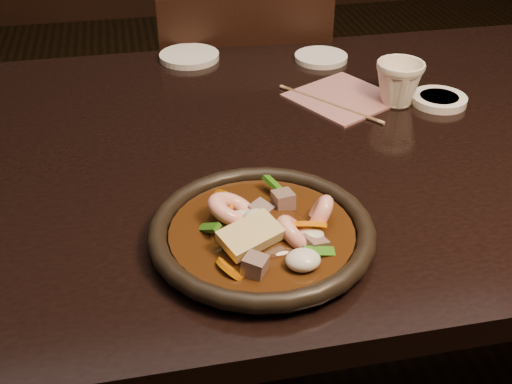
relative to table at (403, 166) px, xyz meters
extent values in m
cube|color=black|center=(0.00, 0.00, 0.06)|extent=(1.60, 0.90, 0.04)
cylinder|color=black|center=(-0.72, 0.37, -0.32)|extent=(0.06, 0.06, 0.71)
cube|color=black|center=(-0.18, 0.63, -0.26)|extent=(0.44, 0.44, 0.04)
cylinder|color=black|center=(0.00, 0.78, -0.48)|extent=(0.03, 0.03, 0.40)
cylinder|color=black|center=(-0.03, 0.46, -0.48)|extent=(0.03, 0.03, 0.40)
cylinder|color=black|center=(-0.33, 0.81, -0.48)|extent=(0.03, 0.03, 0.40)
cylinder|color=black|center=(-0.36, 0.48, -0.48)|extent=(0.03, 0.03, 0.40)
cube|color=black|center=(-0.20, 0.45, -0.03)|extent=(0.39, 0.06, 0.42)
cylinder|color=black|center=(-0.31, -0.26, 0.08)|extent=(0.27, 0.27, 0.01)
torus|color=black|center=(-0.31, -0.26, 0.10)|extent=(0.29, 0.29, 0.03)
cylinder|color=#321909|center=(-0.31, -0.26, 0.09)|extent=(0.24, 0.24, 0.01)
ellipsoid|color=#321909|center=(-0.31, -0.26, 0.09)|extent=(0.13, 0.13, 0.04)
torus|color=#FFB5A1|center=(-0.27, -0.28, 0.10)|extent=(0.06, 0.06, 0.06)
torus|color=#FFB5A1|center=(-0.24, -0.26, 0.10)|extent=(0.06, 0.07, 0.06)
torus|color=#FFB5A1|center=(-0.35, -0.23, 0.11)|extent=(0.07, 0.07, 0.04)
cube|color=#80665D|center=(-0.31, -0.23, 0.10)|extent=(0.04, 0.04, 0.03)
cube|color=#80665D|center=(-0.26, -0.30, 0.10)|extent=(0.04, 0.03, 0.03)
cube|color=#80665D|center=(-0.31, -0.24, 0.10)|extent=(0.03, 0.03, 0.03)
cube|color=#80665D|center=(-0.34, -0.34, 0.11)|extent=(0.04, 0.04, 0.03)
cube|color=#80665D|center=(-0.28, -0.22, 0.11)|extent=(0.03, 0.03, 0.02)
cylinder|color=orange|center=(-0.33, -0.26, 0.10)|extent=(0.06, 0.06, 0.04)
cylinder|color=orange|center=(-0.30, -0.28, 0.10)|extent=(0.05, 0.05, 0.03)
cylinder|color=orange|center=(-0.26, -0.28, 0.11)|extent=(0.05, 0.05, 0.04)
cylinder|color=orange|center=(-0.35, -0.20, 0.11)|extent=(0.04, 0.05, 0.04)
cylinder|color=orange|center=(-0.37, -0.33, 0.10)|extent=(0.05, 0.06, 0.04)
cube|color=#307015|center=(-0.32, -0.23, 0.10)|extent=(0.03, 0.04, 0.01)
cube|color=#307015|center=(-0.38, -0.25, 0.10)|extent=(0.03, 0.04, 0.03)
cube|color=#307015|center=(-0.32, -0.28, 0.10)|extent=(0.04, 0.02, 0.03)
cube|color=#307015|center=(-0.28, -0.18, 0.11)|extent=(0.03, 0.04, 0.02)
cube|color=#307015|center=(-0.26, -0.32, 0.10)|extent=(0.04, 0.02, 0.02)
ellipsoid|color=beige|center=(-0.31, -0.26, 0.10)|extent=(0.04, 0.03, 0.03)
ellipsoid|color=beige|center=(-0.28, -0.34, 0.11)|extent=(0.04, 0.04, 0.02)
ellipsoid|color=beige|center=(-0.26, -0.29, 0.10)|extent=(0.04, 0.04, 0.02)
ellipsoid|color=beige|center=(-0.34, -0.24, 0.10)|extent=(0.04, 0.02, 0.03)
ellipsoid|color=beige|center=(-0.32, -0.25, 0.11)|extent=(0.03, 0.03, 0.03)
ellipsoid|color=beige|center=(-0.34, -0.27, 0.11)|extent=(0.03, 0.04, 0.02)
ellipsoid|color=beige|center=(-0.32, -0.29, 0.10)|extent=(0.03, 0.03, 0.03)
cube|color=#DAC782|center=(-0.33, -0.29, 0.12)|extent=(0.09, 0.07, 0.03)
cylinder|color=white|center=(0.09, 0.08, 0.08)|extent=(0.10, 0.10, 0.01)
cylinder|color=white|center=(-0.33, 0.39, 0.08)|extent=(0.13, 0.13, 0.01)
cylinder|color=white|center=(-0.06, 0.33, 0.08)|extent=(0.11, 0.11, 0.01)
imported|color=white|center=(0.01, 0.09, 0.12)|extent=(0.10, 0.09, 0.09)
cylinder|color=tan|center=(-0.10, 0.11, 0.08)|extent=(0.14, 0.18, 0.01)
cylinder|color=tan|center=(-0.11, 0.12, 0.08)|extent=(0.14, 0.18, 0.01)
cube|color=#A06363|center=(-0.07, 0.13, 0.08)|extent=(0.23, 0.23, 0.00)
camera|label=1|loc=(-0.45, -0.90, 0.59)|focal=45.00mm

